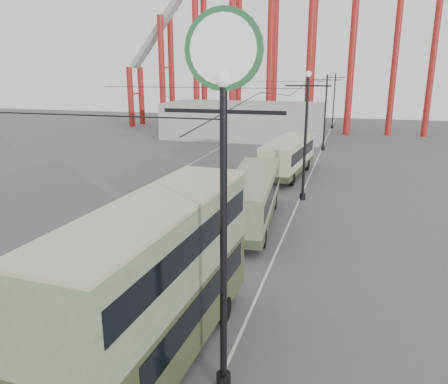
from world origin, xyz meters
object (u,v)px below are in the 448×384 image
(single_decker_cream, at_px, (288,156))
(lamp_post_near, at_px, (223,129))
(pedestrian, at_px, (247,206))
(double_decker_bus, at_px, (159,276))
(single_decker_green, at_px, (252,196))

(single_decker_cream, bearing_deg, lamp_post_near, -80.37)
(lamp_post_near, distance_m, single_decker_cream, 29.16)
(lamp_post_near, height_order, pedestrian, lamp_post_near)
(double_decker_bus, height_order, pedestrian, double_decker_bus)
(lamp_post_near, bearing_deg, double_decker_bus, 163.71)
(pedestrian, bearing_deg, single_decker_green, 75.67)
(lamp_post_near, xyz_separation_m, double_decker_bus, (-2.30, 0.67, -4.78))
(lamp_post_near, relative_size, pedestrian, 6.46)
(pedestrian, bearing_deg, single_decker_cream, -136.90)
(single_decker_green, xyz_separation_m, single_decker_cream, (0.28, 13.69, 0.09))
(lamp_post_near, xyz_separation_m, pedestrian, (-3.00, 15.73, -7.02))
(single_decker_cream, bearing_deg, pedestrian, -88.44)
(single_decker_cream, relative_size, pedestrian, 6.49)
(lamp_post_near, bearing_deg, single_decker_cream, 94.40)
(single_decker_green, bearing_deg, pedestrian, 113.86)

